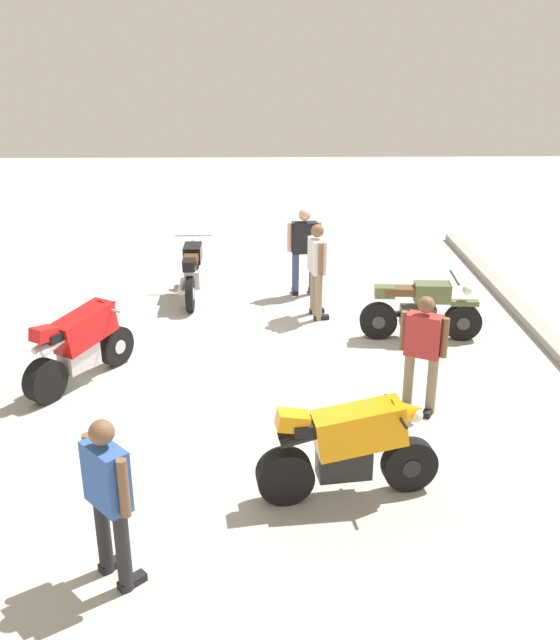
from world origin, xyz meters
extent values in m
plane|color=#ADAAA3|center=(0.00, 0.00, 0.00)|extent=(40.00, 40.00, 0.00)
cylinder|color=black|center=(-0.06, -2.15, 0.30)|extent=(0.59, 0.45, 0.60)
cylinder|color=black|center=(1.09, -2.87, 0.30)|extent=(0.63, 0.51, 0.60)
cylinder|color=silver|center=(-0.06, -2.15, 0.30)|extent=(0.27, 0.26, 0.21)
cylinder|color=silver|center=(1.09, -2.87, 0.30)|extent=(0.27, 0.26, 0.21)
cube|color=silver|center=(0.56, -2.54, 0.40)|extent=(0.62, 0.54, 0.32)
cube|color=red|center=(0.43, -2.46, 0.80)|extent=(1.03, 0.83, 0.57)
cone|color=red|center=(-0.01, -2.18, 0.95)|extent=(0.48, 0.48, 0.39)
cube|color=black|center=(0.77, -2.67, 0.87)|extent=(0.65, 0.54, 0.12)
cube|color=red|center=(1.02, -2.83, 0.95)|extent=(0.41, 0.37, 0.23)
cylinder|color=silver|center=(1.02, -2.74, 0.77)|extent=(0.38, 0.29, 0.17)
cylinder|color=silver|center=(0.94, -2.87, 0.77)|extent=(0.38, 0.29, 0.17)
cylinder|color=silver|center=(0.11, -2.26, 0.97)|extent=(0.40, 0.61, 0.04)
sphere|color=silver|center=(-0.08, -2.14, 0.90)|extent=(0.16, 0.16, 0.16)
cylinder|color=black|center=(3.18, 1.60, 0.30)|extent=(0.24, 0.62, 0.60)
cylinder|color=black|center=(3.37, 0.26, 0.30)|extent=(0.30, 0.63, 0.60)
cylinder|color=black|center=(3.18, 1.60, 0.30)|extent=(0.21, 0.23, 0.21)
cylinder|color=black|center=(3.37, 0.26, 0.30)|extent=(0.21, 0.23, 0.21)
cube|color=black|center=(3.28, 0.88, 0.40)|extent=(0.35, 0.59, 0.32)
cube|color=orange|center=(3.26, 1.03, 0.80)|extent=(0.49, 1.03, 0.57)
cone|color=orange|center=(3.19, 1.54, 0.95)|extent=(0.39, 0.40, 0.39)
cube|color=black|center=(3.32, 0.63, 0.87)|extent=(0.34, 0.63, 0.12)
cube|color=orange|center=(3.36, 0.33, 0.95)|extent=(0.27, 0.37, 0.23)
cylinder|color=black|center=(3.43, 0.40, 0.77)|extent=(0.14, 0.40, 0.17)
cylinder|color=black|center=(3.27, 0.37, 0.77)|extent=(0.14, 0.40, 0.17)
cylinder|color=black|center=(3.21, 1.40, 0.97)|extent=(0.70, 0.13, 0.04)
sphere|color=silver|center=(3.18, 1.62, 0.90)|extent=(0.16, 0.16, 0.16)
cylinder|color=black|center=(-3.74, -1.29, 0.32)|extent=(0.64, 0.13, 0.64)
cylinder|color=black|center=(-2.29, -1.27, 0.32)|extent=(0.64, 0.13, 0.64)
cylinder|color=silver|center=(-3.74, -1.29, 0.32)|extent=(0.23, 0.14, 0.22)
cylinder|color=silver|center=(-2.29, -1.27, 0.32)|extent=(0.23, 0.14, 0.22)
cube|color=silver|center=(-2.97, -1.28, 0.42)|extent=(0.56, 0.29, 0.32)
cube|color=black|center=(-3.17, -1.28, 0.82)|extent=(0.56, 0.33, 0.30)
cube|color=black|center=(-3.74, -1.29, 0.67)|extent=(0.44, 0.17, 0.08)
cube|color=#4C2D19|center=(-2.72, -1.27, 0.84)|extent=(0.60, 0.27, 0.12)
cube|color=black|center=(-2.42, -1.27, 0.82)|extent=(0.32, 0.22, 0.18)
cylinder|color=silver|center=(-2.56, -1.44, 0.37)|extent=(0.56, 0.11, 0.16)
cylinder|color=silver|center=(-3.50, -1.28, 1.07)|extent=(0.04, 0.70, 0.04)
sphere|color=silver|center=(-3.72, -1.29, 0.87)|extent=(0.16, 0.16, 0.16)
cylinder|color=black|center=(-0.89, 3.24, 0.30)|extent=(0.20, 0.61, 0.60)
cylinder|color=black|center=(-0.98, 1.89, 0.30)|extent=(0.20, 0.61, 0.60)
cylinder|color=#333333|center=(-0.89, 3.24, 0.30)|extent=(0.19, 0.22, 0.21)
cylinder|color=#333333|center=(-0.98, 1.89, 0.30)|extent=(0.19, 0.22, 0.21)
cube|color=#333333|center=(-0.94, 2.52, 0.40)|extent=(0.32, 0.58, 0.32)
cube|color=#515B38|center=(-0.93, 2.72, 0.80)|extent=(0.36, 0.58, 0.30)
cube|color=#515B38|center=(-0.89, 3.24, 0.63)|extent=(0.19, 0.45, 0.08)
cube|color=brown|center=(-0.96, 2.27, 0.82)|extent=(0.30, 0.62, 0.12)
cube|color=#515B38|center=(-0.98, 1.97, 0.80)|extent=(0.24, 0.33, 0.18)
cylinder|color=#333333|center=(-1.14, 2.13, 0.35)|extent=(0.14, 0.56, 0.16)
cylinder|color=#333333|center=(-0.91, 3.05, 1.05)|extent=(0.70, 0.08, 0.04)
sphere|color=silver|center=(-0.89, 3.27, 0.85)|extent=(0.16, 0.16, 0.16)
cylinder|color=#262628|center=(4.63, -1.18, 0.40)|extent=(0.18, 0.18, 0.81)
cube|color=black|center=(4.59, -1.14, 0.04)|extent=(0.25, 0.26, 0.08)
cylinder|color=#262628|center=(4.40, -1.40, 0.40)|extent=(0.18, 0.18, 0.81)
cube|color=black|center=(4.36, -1.35, 0.04)|extent=(0.25, 0.26, 0.08)
cube|color=#3359A5|center=(4.52, -1.29, 1.10)|extent=(0.48, 0.47, 0.57)
cylinder|color=brown|center=(4.72, -1.10, 1.11)|extent=(0.13, 0.13, 0.54)
cylinder|color=brown|center=(4.32, -1.47, 1.11)|extent=(0.13, 0.13, 0.54)
sphere|color=brown|center=(4.52, -1.29, 1.52)|extent=(0.22, 0.22, 0.22)
cylinder|color=#384772|center=(-3.15, 0.96, 0.41)|extent=(0.14, 0.14, 0.82)
cube|color=black|center=(-3.21, 0.96, 0.04)|extent=(0.27, 0.12, 0.08)
cylinder|color=#384772|center=(-3.12, 0.64, 0.41)|extent=(0.14, 0.14, 0.82)
cube|color=black|center=(-3.18, 0.63, 0.04)|extent=(0.27, 0.12, 0.08)
cube|color=black|center=(-3.13, 0.80, 1.11)|extent=(0.26, 0.48, 0.58)
cylinder|color=#D8AD8C|center=(-3.16, 1.08, 1.13)|extent=(0.10, 0.10, 0.55)
cylinder|color=#D8AD8C|center=(-3.11, 0.53, 1.13)|extent=(0.10, 0.10, 0.55)
sphere|color=#D8AD8C|center=(-3.13, 0.80, 1.55)|extent=(0.22, 0.22, 0.22)
cylinder|color=gray|center=(1.37, 1.93, 0.39)|extent=(0.18, 0.18, 0.78)
cube|color=black|center=(1.42, 1.90, 0.04)|extent=(0.28, 0.21, 0.08)
cylinder|color=gray|center=(1.51, 2.20, 0.39)|extent=(0.18, 0.18, 0.78)
cube|color=black|center=(1.56, 2.17, 0.04)|extent=(0.28, 0.21, 0.08)
cube|color=#B23333|center=(1.44, 2.06, 1.06)|extent=(0.40, 0.49, 0.56)
cylinder|color=brown|center=(1.31, 1.83, 1.08)|extent=(0.12, 0.12, 0.52)
cylinder|color=brown|center=(1.56, 2.30, 1.08)|extent=(0.12, 0.12, 0.52)
sphere|color=brown|center=(1.44, 2.06, 1.48)|extent=(0.21, 0.21, 0.21)
cylinder|color=gray|center=(-1.80, 0.98, 0.41)|extent=(0.15, 0.15, 0.82)
cube|color=black|center=(-1.81, 1.04, 0.04)|extent=(0.14, 0.27, 0.08)
cylinder|color=gray|center=(-2.12, 0.92, 0.41)|extent=(0.15, 0.15, 0.82)
cube|color=black|center=(-2.13, 0.98, 0.04)|extent=(0.14, 0.27, 0.08)
cube|color=silver|center=(-1.96, 0.95, 1.11)|extent=(0.49, 0.30, 0.58)
cylinder|color=brown|center=(-1.69, 1.00, 1.13)|extent=(0.10, 0.10, 0.55)
cylinder|color=brown|center=(-2.23, 0.90, 1.13)|extent=(0.10, 0.10, 0.55)
sphere|color=brown|center=(-1.96, 0.95, 1.54)|extent=(0.22, 0.22, 0.22)
camera|label=1|loc=(9.64, 0.07, 4.54)|focal=39.89mm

